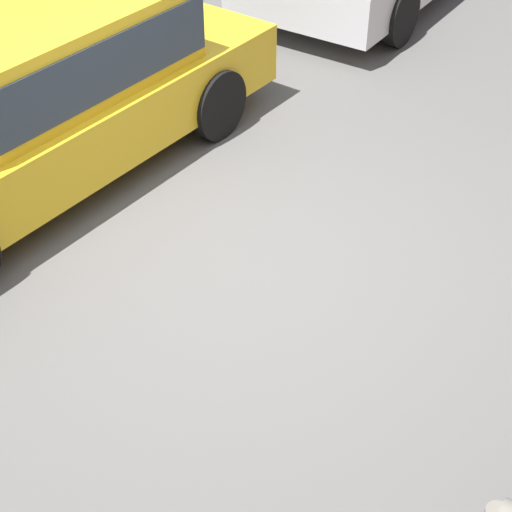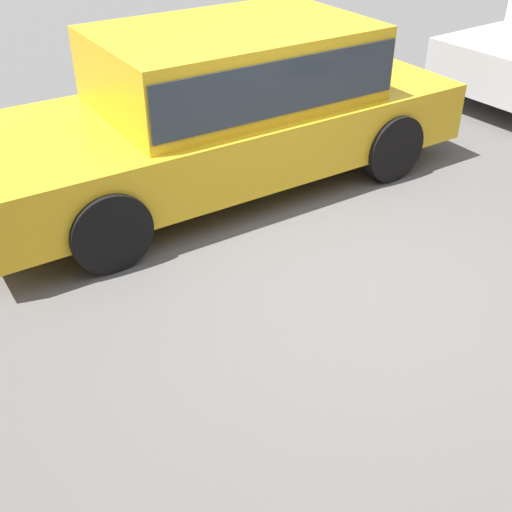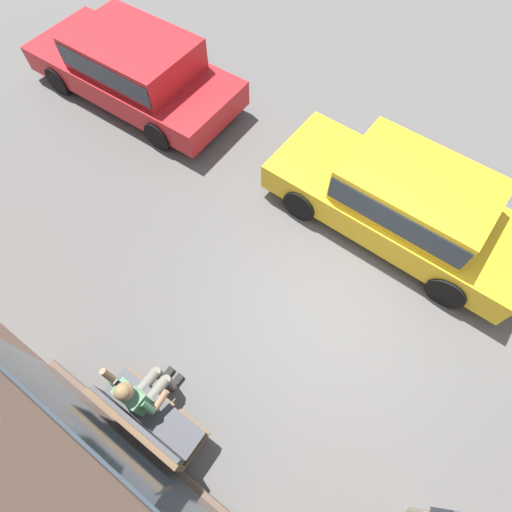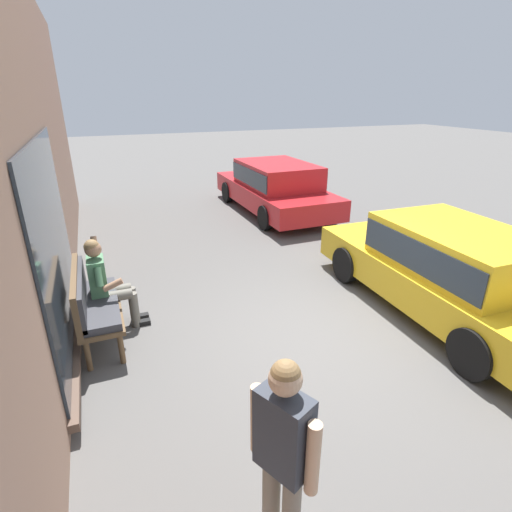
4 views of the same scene
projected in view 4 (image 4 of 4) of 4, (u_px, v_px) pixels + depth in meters
name	position (u px, v px, depth m)	size (l,w,h in m)	color
ground_plane	(320.00, 337.00, 5.59)	(60.00, 60.00, 0.00)	#565451
building_facade	(0.00, 189.00, 3.51)	(18.00, 0.51, 4.80)	#93705B
bench	(91.00, 301.00, 5.30)	(1.48, 0.55, 1.04)	brown
person_on_phone	(107.00, 282.00, 5.54)	(0.73, 0.74, 1.37)	#6B665B
parked_car_mid	(449.00, 267.00, 5.93)	(4.52, 1.92, 1.40)	gold
parked_car_far	(276.00, 185.00, 11.12)	(4.72, 2.03, 1.39)	red
pedestrian_standing	(283.00, 451.00, 2.59)	(0.51, 0.33, 1.73)	gray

